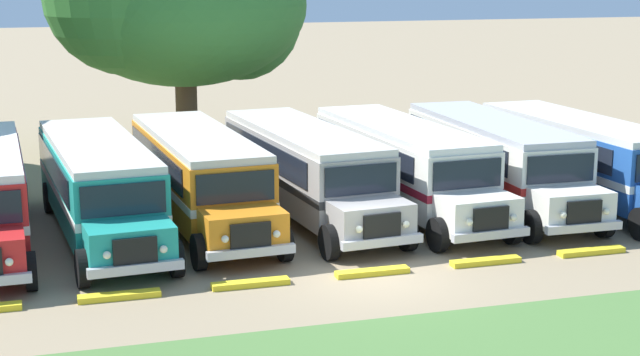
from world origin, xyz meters
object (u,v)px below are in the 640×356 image
(parked_bus_slot_1, at_px, (99,183))
(parked_bus_slot_6, at_px, (582,156))
(parked_bus_slot_4, at_px, (403,162))
(parked_bus_slot_3, at_px, (306,167))
(parked_bus_slot_5, at_px, (495,157))
(broad_shade_tree, at_px, (177,5))
(parked_bus_slot_2, at_px, (199,173))

(parked_bus_slot_1, xyz_separation_m, parked_bus_slot_6, (16.20, -0.38, 0.00))
(parked_bus_slot_4, distance_m, parked_bus_slot_6, 6.34)
(parked_bus_slot_3, relative_size, parked_bus_slot_5, 1.01)
(parked_bus_slot_5, bearing_deg, parked_bus_slot_6, 79.00)
(parked_bus_slot_1, bearing_deg, parked_bus_slot_3, 89.74)
(broad_shade_tree, bearing_deg, parked_bus_slot_3, -79.02)
(parked_bus_slot_5, bearing_deg, broad_shade_tree, -142.89)
(parked_bus_slot_4, height_order, parked_bus_slot_5, same)
(parked_bus_slot_5, relative_size, parked_bus_slot_6, 1.00)
(parked_bus_slot_2, relative_size, parked_bus_slot_4, 1.00)
(parked_bus_slot_1, relative_size, parked_bus_slot_2, 1.00)
(parked_bus_slot_2, height_order, broad_shade_tree, broad_shade_tree)
(parked_bus_slot_4, xyz_separation_m, parked_bus_slot_6, (6.31, -0.68, 0.00))
(parked_bus_slot_3, distance_m, parked_bus_slot_6, 9.65)
(parked_bus_slot_5, height_order, parked_bus_slot_6, same)
(parked_bus_slot_3, bearing_deg, parked_bus_slot_2, -96.84)
(parked_bus_slot_1, xyz_separation_m, parked_bus_slot_4, (9.89, 0.30, 0.00))
(parked_bus_slot_4, relative_size, parked_bus_slot_6, 1.00)
(parked_bus_slot_3, relative_size, broad_shade_tree, 0.99)
(parked_bus_slot_2, xyz_separation_m, parked_bus_slot_5, (10.09, -0.34, 0.00))
(parked_bus_slot_4, bearing_deg, parked_bus_slot_1, -92.02)
(parked_bus_slot_4, xyz_separation_m, broad_shade_tree, (-5.59, 11.92, 4.74))
(parked_bus_slot_1, relative_size, parked_bus_slot_6, 1.00)
(broad_shade_tree, bearing_deg, parked_bus_slot_1, -109.42)
(broad_shade_tree, bearing_deg, parked_bus_slot_2, -95.79)
(parked_bus_slot_1, xyz_separation_m, parked_bus_slot_3, (6.59, 0.47, 0.00))
(parked_bus_slot_2, height_order, parked_bus_slot_4, same)
(parked_bus_slot_1, xyz_separation_m, parked_bus_slot_2, (3.13, 0.57, 0.00))
(broad_shade_tree, bearing_deg, parked_bus_slot_6, -46.65)
(parked_bus_slot_1, height_order, parked_bus_slot_4, same)
(parked_bus_slot_3, distance_m, parked_bus_slot_4, 3.31)
(parked_bus_slot_1, bearing_deg, parked_bus_slot_2, 95.95)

